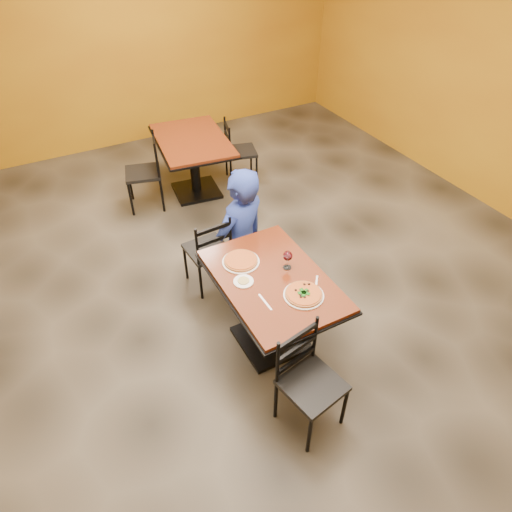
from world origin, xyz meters
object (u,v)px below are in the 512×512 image
table_main (272,296)px  plate_far (241,262)px  table_second (193,153)px  diner (240,227)px  chair_main_near (312,386)px  pizza_main (304,294)px  chair_second_right (241,152)px  wine_glass (288,259)px  side_plate (243,281)px  pizza_far (241,260)px  plate_main (304,295)px  chair_second_left (143,173)px  chair_main_far (207,250)px

table_main → plate_far: size_ratio=3.97×
table_second → diner: 1.74m
chair_main_near → pizza_main: bearing=54.5°
chair_second_right → wine_glass: 2.75m
pizza_main → side_plate: bearing=133.3°
table_second → pizza_main: bearing=-95.3°
table_main → chair_main_near: (-0.13, -0.81, -0.12)m
table_second → pizza_far: bearing=-102.3°
pizza_main → side_plate: size_ratio=1.77×
plate_main → pizza_main: size_ratio=1.09×
table_second → side_plate: (-0.60, -2.56, 0.20)m
plate_main → chair_main_near: bearing=-114.6°
chair_second_left → wine_glass: (0.45, -2.58, 0.39)m
chair_second_right → side_plate: 2.87m
chair_main_far → diner: diner is taller
table_main → chair_main_near: 0.83m
side_plate → wine_glass: wine_glass is taller
diner → pizza_main: size_ratio=4.32×
diner → pizza_far: bearing=44.9°
chair_main_far → pizza_far: bearing=89.7°
chair_main_near → plate_main: size_ratio=2.81×
diner → pizza_far: diner is taller
plate_far → diner: bearing=63.9°
chair_second_right → side_plate: (-1.26, -2.56, 0.33)m
table_main → pizza_main: 0.37m
plate_main → diner: bearing=87.2°
pizza_main → plate_far: pizza_main is taller
table_second → chair_main_far: chair_main_far is taller
plate_main → side_plate: bearing=133.3°
chair_second_left → chair_second_right: (1.32, 0.00, -0.03)m
chair_second_left → pizza_far: size_ratio=3.24×
side_plate → diner: bearing=65.0°
chair_main_near → pizza_far: size_ratio=3.11×
plate_main → side_plate: same height
diner → plate_far: bearing=44.9°
table_main → side_plate: (-0.22, 0.07, 0.20)m
diner → chair_second_right: bearing=-135.7°
pizza_main → diner: bearing=87.2°
chair_main_far → wine_glass: bearing=106.9°
chair_second_left → diner: bearing=29.6°
chair_second_right → pizza_main: bearing=177.7°
pizza_main → plate_main: bearing=0.0°
table_main → pizza_main: bearing=-68.7°
pizza_main → wine_glass: (0.06, 0.34, 0.07)m
table_second → diner: (-0.21, -1.72, 0.06)m
pizza_main → pizza_far: 0.62m
chair_main_near → side_plate: chair_main_near is taller
side_plate → wine_glass: 0.40m
chair_second_left → pizza_far: chair_second_left is taller
chair_main_near → chair_main_far: size_ratio=1.04×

